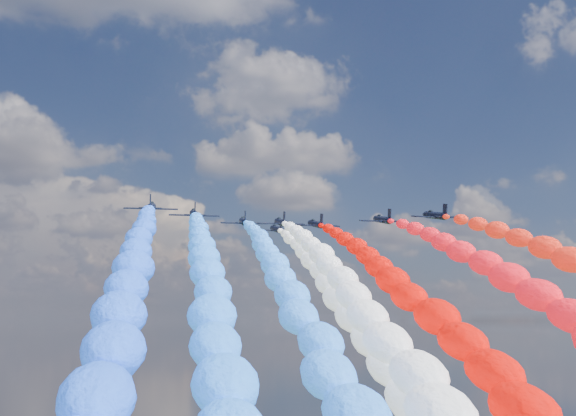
{
  "coord_description": "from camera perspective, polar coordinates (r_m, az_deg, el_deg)",
  "views": [
    {
      "loc": [
        -23.11,
        -133.11,
        80.61
      ],
      "look_at": [
        0.0,
        4.0,
        103.38
      ],
      "focal_mm": 43.11,
      "sensor_mm": 36.0,
      "label": 1
    }
  ],
  "objects": [
    {
      "name": "trail_1",
      "position": [
        85.61,
        -6.9,
        -6.19
      ],
      "size": [
        5.48,
        94.11,
        35.84
      ],
      "primitive_type": null,
      "color": "#2778FF"
    },
    {
      "name": "jet_4",
      "position": [
        158.2,
        -0.93,
        -1.76
      ],
      "size": [
        10.48,
        13.89,
        5.3
      ],
      "primitive_type": null,
      "rotation": [
        0.19,
        0.0,
        0.06
      ],
      "color": "black"
    },
    {
      "name": "trail_3",
      "position": [
        96.84,
        4.0,
        -6.59
      ],
      "size": [
        5.48,
        94.11,
        35.84
      ],
      "primitive_type": null,
      "color": "white"
    },
    {
      "name": "jet_3",
      "position": [
        147.03,
        -0.61,
        -1.18
      ],
      "size": [
        9.76,
        13.37,
        5.3
      ],
      "primitive_type": null,
      "rotation": [
        0.19,
        0.0,
        0.0
      ],
      "color": "black"
    },
    {
      "name": "jet_2",
      "position": [
        146.39,
        -3.69,
        -1.12
      ],
      "size": [
        10.21,
        13.7,
        5.3
      ],
      "primitive_type": null,
      "rotation": [
        0.19,
        0.0,
        -0.04
      ],
      "color": "black"
    },
    {
      "name": "trail_5",
      "position": [
        100.42,
        8.25,
        -6.61
      ],
      "size": [
        5.48,
        94.11,
        35.84
      ],
      "primitive_type": null,
      "color": "red"
    },
    {
      "name": "trail_6",
      "position": [
        97.01,
        16.84,
        -6.22
      ],
      "size": [
        5.48,
        94.11,
        35.84
      ],
      "primitive_type": null,
      "color": "red"
    },
    {
      "name": "jet_6",
      "position": [
        144.7,
        7.81,
        -0.96
      ],
      "size": [
        9.78,
        13.39,
        5.3
      ],
      "primitive_type": null,
      "rotation": [
        0.19,
        0.0,
        0.0
      ],
      "color": "black"
    },
    {
      "name": "jet_5",
      "position": [
        149.91,
        2.31,
        -1.33
      ],
      "size": [
        10.46,
        13.87,
        5.3
      ],
      "primitive_type": null,
      "rotation": [
        0.19,
        0.0,
        0.06
      ],
      "color": "black"
    },
    {
      "name": "trail_0",
      "position": [
        78.7,
        -12.54,
        -5.77
      ],
      "size": [
        5.48,
        94.11,
        35.84
      ],
      "primitive_type": null,
      "color": "blue"
    },
    {
      "name": "trail_2",
      "position": [
        95.67,
        -0.69,
        -6.58
      ],
      "size": [
        5.48,
        94.11,
        35.84
      ],
      "primitive_type": null,
      "color": "#2E7CFB"
    },
    {
      "name": "trail_4",
      "position": [
        108.01,
        3.05,
        -6.88
      ],
      "size": [
        5.48,
        94.11,
        35.84
      ],
      "primitive_type": null,
      "color": "white"
    },
    {
      "name": "jet_1",
      "position": [
        136.78,
        -7.77,
        -0.48
      ],
      "size": [
        9.84,
        13.44,
        5.3
      ],
      "primitive_type": null,
      "rotation": [
        0.19,
        0.0,
        0.01
      ],
      "color": "black"
    },
    {
      "name": "jet_0",
      "position": [
        129.94,
        -11.21,
        0.08
      ],
      "size": [
        9.89,
        13.47,
        5.3
      ],
      "primitive_type": null,
      "rotation": [
        0.19,
        0.0,
        -0.01
      ],
      "color": "black"
    },
    {
      "name": "jet_7",
      "position": [
        140.7,
        12.06,
        -0.6
      ],
      "size": [
        10.23,
        13.71,
        5.3
      ],
      "primitive_type": null,
      "rotation": [
        0.19,
        0.0,
        0.04
      ],
      "color": "black"
    }
  ]
}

